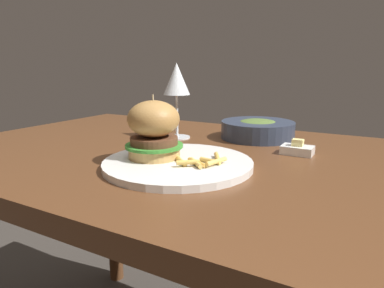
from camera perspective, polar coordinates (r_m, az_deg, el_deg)
name	(u,v)px	position (r m, az deg, el deg)	size (l,w,h in m)	color
dining_table	(205,189)	(0.83, 2.18, -7.54)	(1.36, 0.81, 0.74)	#56331C
main_plate	(176,163)	(0.70, -2.62, -3.23)	(0.31, 0.31, 0.01)	white
burger_sandwich	(154,129)	(0.72, -6.39, 2.46)	(0.12, 0.12, 0.13)	tan
fries_pile	(200,161)	(0.67, 1.40, -2.84)	(0.11, 0.12, 0.01)	#E0B251
wine_glass	(177,82)	(0.96, -2.57, 10.32)	(0.07, 0.07, 0.21)	silver
butter_dish	(297,149)	(0.84, 17.15, -0.85)	(0.07, 0.05, 0.04)	white
soup_bowl	(258,129)	(0.99, 10.87, 2.47)	(0.21, 0.21, 0.06)	#2D384C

